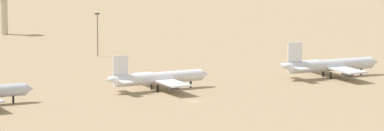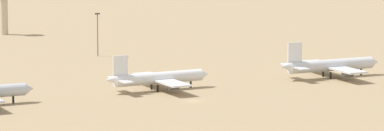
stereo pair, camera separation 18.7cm
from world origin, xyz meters
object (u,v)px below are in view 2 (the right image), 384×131
(parked_jet_white_3, at_px, (158,78))
(light_pole_west, at_px, (98,31))
(parked_jet_white_4, at_px, (330,65))
(control_tower, at_px, (4,5))

(parked_jet_white_3, bearing_deg, light_pole_west, 80.47)
(parked_jet_white_4, relative_size, control_tower, 1.77)
(control_tower, bearing_deg, light_pole_west, -81.13)
(parked_jet_white_4, relative_size, light_pole_west, 2.31)
(parked_jet_white_3, distance_m, light_pole_west, 79.45)
(control_tower, relative_size, light_pole_west, 1.30)
(control_tower, xyz_separation_m, light_pole_west, (12.45, -79.81, -3.32))
(parked_jet_white_3, xyz_separation_m, control_tower, (-2.43, 158.44, 8.73))
(parked_jet_white_3, distance_m, parked_jet_white_4, 60.21)
(parked_jet_white_3, relative_size, parked_jet_white_4, 0.94)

